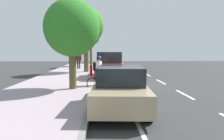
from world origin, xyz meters
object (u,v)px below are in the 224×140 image
street_tree_mid_block (86,26)px  pedestrian_on_phone (79,60)px  parked_sedan_tan_mid (120,88)px  street_tree_far_end (72,28)px  parked_sedan_dark_blue_nearest (108,61)px  parked_suv_red_second (110,65)px  bicycle_at_curb (102,83)px  fire_hydrant (91,70)px  cyclist_with_backpack (98,68)px  street_tree_near_cyclist (91,36)px

street_tree_mid_block → pedestrian_on_phone: street_tree_mid_block is taller
parked_sedan_tan_mid → street_tree_far_end: street_tree_far_end is taller
parked_sedan_dark_blue_nearest → parked_suv_red_second: size_ratio=0.94×
parked_suv_red_second → bicycle_at_curb: size_ratio=2.81×
street_tree_mid_block → fire_hydrant: (-0.59, 3.11, -3.69)m
parked_suv_red_second → fire_hydrant: (1.44, -0.77, -0.43)m
pedestrian_on_phone → parked_suv_red_second: bearing=113.5°
parked_suv_red_second → parked_sedan_dark_blue_nearest: bearing=-90.6°
parked_sedan_dark_blue_nearest → fire_hydrant: 11.50m
parked_suv_red_second → parked_sedan_tan_mid: bearing=90.6°
bicycle_at_curb → street_tree_far_end: street_tree_far_end is taller
cyclist_with_backpack → fire_hydrant: size_ratio=2.13×
street_tree_near_cyclist → street_tree_mid_block: size_ratio=0.86×
street_tree_near_cyclist → street_tree_mid_block: street_tree_mid_block is taller
street_tree_mid_block → street_tree_far_end: size_ratio=1.30×
parked_sedan_dark_blue_nearest → cyclist_with_backpack: cyclist_with_backpack is taller
parked_sedan_tan_mid → street_tree_near_cyclist: bearing=-83.9°
parked_sedan_dark_blue_nearest → street_tree_near_cyclist: (2.15, 0.54, 3.16)m
parked_sedan_dark_blue_nearest → pedestrian_on_phone: 5.98m
parked_sedan_tan_mid → fire_hydrant: (1.53, -9.08, -0.16)m
parked_suv_red_second → street_tree_mid_block: street_tree_mid_block is taller
parked_suv_red_second → street_tree_near_cyclist: street_tree_near_cyclist is taller
street_tree_near_cyclist → street_tree_far_end: 16.66m
street_tree_near_cyclist → pedestrian_on_phone: size_ratio=2.94×
bicycle_at_curb → fire_hydrant: fire_hydrant is taller
parked_suv_red_second → cyclist_with_backpack: (0.77, 3.99, 0.08)m
parked_sedan_tan_mid → street_tree_far_end: bearing=-57.1°
street_tree_far_end → fire_hydrant: street_tree_far_end is taller
cyclist_with_backpack → street_tree_far_end: 2.64m
bicycle_at_curb → fire_hydrant: size_ratio=2.04×
parked_sedan_tan_mid → street_tree_mid_block: 12.86m
street_tree_far_end → fire_hydrant: 6.38m
street_tree_far_end → pedestrian_on_phone: 12.37m
street_tree_far_end → pedestrian_on_phone: bearing=-85.0°
pedestrian_on_phone → bicycle_at_curb: bearing=102.4°
parked_suv_red_second → street_tree_far_end: (2.03, 5.03, 2.15)m
bicycle_at_curb → cyclist_with_backpack: size_ratio=0.95×
street_tree_near_cyclist → street_tree_mid_block: (-0.00, 7.74, 0.38)m
parked_sedan_dark_blue_nearest → street_tree_near_cyclist: size_ratio=0.90×
parked_suv_red_second → pedestrian_on_phone: size_ratio=2.83×
bicycle_at_curb → pedestrian_on_phone: bearing=-77.6°
parked_sedan_dark_blue_nearest → cyclist_with_backpack: bearing=86.9°
parked_sedan_tan_mid → fire_hydrant: parked_sedan_tan_mid is taller
parked_sedan_tan_mid → street_tree_mid_block: (2.12, -12.18, 3.53)m
parked_sedan_tan_mid → pedestrian_on_phone: pedestrian_on_phone is taller
parked_sedan_dark_blue_nearest → pedestrian_on_phone: pedestrian_on_phone is taller
street_tree_near_cyclist → fire_hydrant: 11.36m
cyclist_with_backpack → fire_hydrant: bearing=-82.0°
street_tree_mid_block → pedestrian_on_phone: (1.06, -3.25, -3.15)m
parked_sedan_dark_blue_nearest → street_tree_mid_block: size_ratio=0.78×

